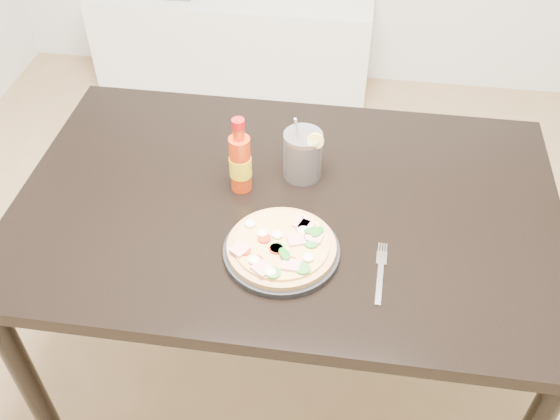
# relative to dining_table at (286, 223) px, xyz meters

# --- Properties ---
(dining_table) EXTENTS (1.40, 0.90, 0.75)m
(dining_table) POSITION_rel_dining_table_xyz_m (0.00, 0.00, 0.00)
(dining_table) COLOR black
(dining_table) RESTS_ON ground
(plate) EXTENTS (0.28, 0.28, 0.02)m
(plate) POSITION_rel_dining_table_xyz_m (0.01, -0.18, 0.09)
(plate) COLOR black
(plate) RESTS_ON dining_table
(pizza) EXTENTS (0.26, 0.26, 0.03)m
(pizza) POSITION_rel_dining_table_xyz_m (0.01, -0.19, 0.11)
(pizza) COLOR tan
(pizza) RESTS_ON plate
(hot_sauce_bottle) EXTENTS (0.06, 0.06, 0.22)m
(hot_sauce_bottle) POSITION_rel_dining_table_xyz_m (-0.12, 0.03, 0.17)
(hot_sauce_bottle) COLOR red
(hot_sauce_bottle) RESTS_ON dining_table
(cola_cup) EXTENTS (0.11, 0.10, 0.19)m
(cola_cup) POSITION_rel_dining_table_xyz_m (0.03, 0.11, 0.15)
(cola_cup) COLOR black
(cola_cup) RESTS_ON dining_table
(fork) EXTENTS (0.03, 0.19, 0.00)m
(fork) POSITION_rel_dining_table_xyz_m (0.25, -0.21, 0.09)
(fork) COLOR silver
(fork) RESTS_ON dining_table
(media_console) EXTENTS (1.40, 0.34, 0.50)m
(media_console) POSITION_rel_dining_table_xyz_m (-0.51, 1.68, -0.42)
(media_console) COLOR white
(media_console) RESTS_ON ground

